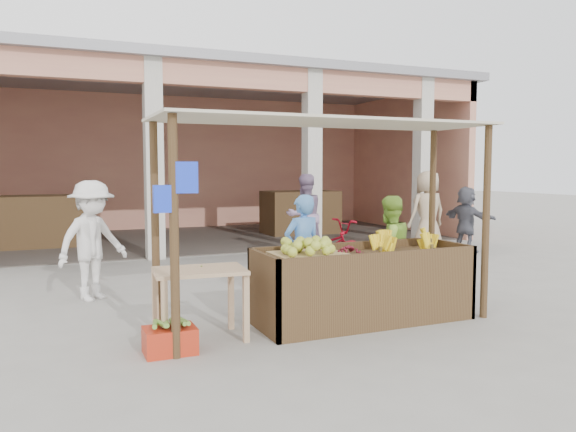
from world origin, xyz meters
name	(u,v)px	position (x,y,z in m)	size (l,w,h in m)	color
ground	(326,325)	(0.00, 0.00, 0.00)	(60.00, 60.00, 0.00)	gray
market_building	(173,135)	(0.05, 8.93, 2.70)	(14.40, 6.40, 4.20)	tan
fruit_stall	(363,288)	(0.50, 0.00, 0.40)	(2.60, 0.95, 0.80)	#4C371E
stall_awning	(323,156)	(-0.01, 0.06, 1.98)	(4.09, 1.35, 2.39)	#4C371E
banana_heap	(405,244)	(1.05, -0.05, 0.91)	(1.17, 0.64, 0.21)	yellow
melon_tray	(310,250)	(-0.20, 0.02, 0.90)	(0.82, 0.71, 0.21)	tan
berry_heap	(349,251)	(0.29, -0.02, 0.87)	(0.41, 0.34, 0.13)	maroon
side_table	(200,282)	(-1.49, 0.02, 0.63)	(1.00, 0.71, 0.77)	tan
papaya_pile	(199,259)	(-1.49, 0.02, 0.88)	(0.73, 0.42, 0.21)	#57902F
red_crate	(170,340)	(-1.88, -0.29, 0.13)	(0.50, 0.36, 0.26)	#B32913
plantain_bundle	(170,324)	(-1.88, -0.29, 0.30)	(0.38, 0.27, 0.08)	olive
produce_sacks	(330,239)	(2.75, 5.24, 0.27)	(0.71, 0.66, 0.54)	maroon
vendor_blue	(302,247)	(0.13, 0.94, 0.80)	(0.60, 0.44, 1.59)	#4D89D5
vendor_green	(389,246)	(1.36, 0.75, 0.77)	(0.74, 0.43, 1.54)	#91C53D
motorcycle	(317,251)	(0.97, 2.21, 0.53)	(2.02, 0.69, 1.05)	maroon
shopper_a	(92,236)	(-2.41, 2.43, 0.90)	(1.16, 0.58, 1.80)	silver
shopper_c	(428,208)	(4.57, 4.18, 0.99)	(0.95, 0.62, 1.97)	tan
shopper_d	(466,217)	(5.45, 3.97, 0.76)	(1.40, 0.58, 1.52)	#51525D
shopper_f	(305,211)	(1.94, 4.81, 0.94)	(0.92, 0.53, 1.88)	gray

